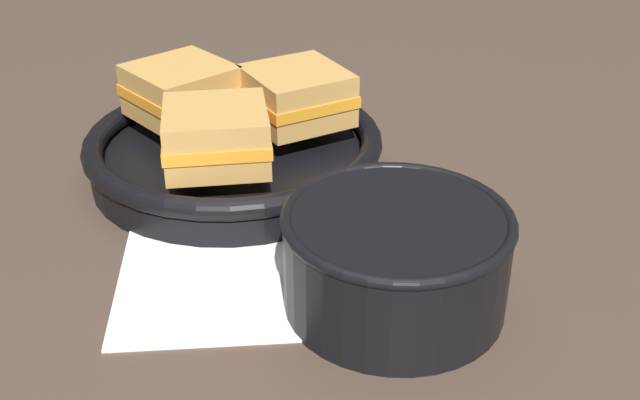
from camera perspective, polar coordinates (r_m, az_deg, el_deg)
The scene contains 8 objects.
ground_plane at distance 0.62m, azimuth -0.20°, elevation -2.81°, with size 4.00×4.00×0.00m, color #47382D.
napkin at distance 0.60m, azimuth -1.84°, elevation -3.45°, with size 0.29×0.26×0.00m.
soup_bowl at distance 0.53m, azimuth 5.43°, elevation -3.85°, with size 0.15×0.15×0.07m.
spoon at distance 0.61m, azimuth 1.30°, elevation -2.16°, with size 0.16×0.03×0.01m.
skillet at distance 0.71m, azimuth -6.17°, elevation 3.46°, with size 0.27×0.33×0.04m.
sandwich_near_left at distance 0.71m, azimuth -1.67°, elevation 7.44°, with size 0.11×0.11×0.05m.
sandwich_near_right at distance 0.73m, azimuth -9.84°, elevation 7.67°, with size 0.12×0.12×0.05m.
sandwich_far_left at distance 0.63m, azimuth -7.39°, elevation 4.55°, with size 0.10×0.10×0.05m.
Camera 1 is at (0.07, -0.52, 0.33)m, focal length 45.00 mm.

